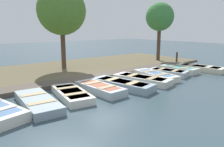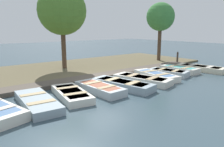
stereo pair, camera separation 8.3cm
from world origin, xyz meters
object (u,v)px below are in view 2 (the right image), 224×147
(rowboat_2, at_px, (37,102))
(rowboat_8, at_px, (169,72))
(rowboat_7, at_px, (156,75))
(rowboat_6, at_px, (142,79))
(rowboat_3, at_px, (71,94))
(rowboat_4, at_px, (100,88))
(rowboat_10, at_px, (201,68))
(park_tree_center, at_px, (160,17))
(rowboat_9, at_px, (179,69))
(rowboat_5, at_px, (122,84))
(mooring_post_far, at_px, (177,58))
(park_tree_left, at_px, (62,11))

(rowboat_2, distance_m, rowboat_8, 9.30)
(rowboat_7, bearing_deg, rowboat_6, -74.04)
(rowboat_2, xyz_separation_m, rowboat_3, (-0.09, 1.65, 0.00))
(rowboat_4, relative_size, rowboat_10, 0.85)
(rowboat_10, height_order, park_tree_center, park_tree_center)
(rowboat_9, distance_m, rowboat_10, 1.88)
(rowboat_9, bearing_deg, rowboat_5, -86.21)
(rowboat_3, height_order, rowboat_4, rowboat_4)
(rowboat_4, bearing_deg, rowboat_10, 86.37)
(rowboat_3, height_order, mooring_post_far, mooring_post_far)
(rowboat_2, bearing_deg, rowboat_7, 96.32)
(rowboat_2, height_order, rowboat_7, rowboat_7)
(rowboat_7, distance_m, rowboat_10, 4.75)
(rowboat_4, bearing_deg, rowboat_7, 90.46)
(rowboat_7, xyz_separation_m, rowboat_8, (-0.10, 1.46, -0.00))
(rowboat_4, relative_size, mooring_post_far, 2.66)
(rowboat_8, bearing_deg, rowboat_2, -102.07)
(rowboat_5, relative_size, rowboat_6, 1.02)
(rowboat_6, xyz_separation_m, rowboat_8, (-0.32, 2.96, 0.00))
(rowboat_8, bearing_deg, park_tree_center, 121.68)
(rowboat_3, distance_m, rowboat_10, 10.93)
(rowboat_4, relative_size, rowboat_5, 0.80)
(rowboat_4, distance_m, rowboat_8, 6.11)
(park_tree_center, bearing_deg, rowboat_5, -61.43)
(rowboat_5, bearing_deg, rowboat_7, 84.08)
(rowboat_2, height_order, park_tree_center, park_tree_center)
(park_tree_left, bearing_deg, rowboat_8, 36.70)
(rowboat_2, bearing_deg, rowboat_6, 94.69)
(rowboat_5, height_order, rowboat_7, rowboat_5)
(rowboat_9, xyz_separation_m, rowboat_10, (0.72, 1.74, -0.01))
(rowboat_7, bearing_deg, mooring_post_far, 120.65)
(rowboat_7, xyz_separation_m, rowboat_9, (-0.28, 2.99, 0.01))
(rowboat_8, height_order, rowboat_9, rowboat_9)
(rowboat_6, height_order, park_tree_left, park_tree_left)
(rowboat_7, relative_size, rowboat_8, 1.19)
(rowboat_4, bearing_deg, rowboat_5, 82.43)
(mooring_post_far, relative_size, park_tree_center, 0.20)
(rowboat_9, bearing_deg, park_tree_left, -136.60)
(rowboat_5, relative_size, park_tree_center, 0.67)
(rowboat_3, xyz_separation_m, rowboat_7, (-0.11, 6.19, 0.02))
(rowboat_7, distance_m, rowboat_9, 3.01)
(rowboat_3, relative_size, park_tree_center, 0.57)
(mooring_post_far, bearing_deg, rowboat_5, -72.66)
(rowboat_5, xyz_separation_m, park_tree_center, (-4.94, 9.07, 3.99))
(rowboat_7, distance_m, park_tree_left, 8.36)
(rowboat_7, relative_size, rowboat_9, 1.19)
(rowboat_4, relative_size, rowboat_6, 0.82)
(rowboat_3, distance_m, park_tree_center, 13.53)
(rowboat_3, xyz_separation_m, rowboat_4, (0.12, 1.54, 0.03))
(rowboat_2, distance_m, rowboat_7, 7.84)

